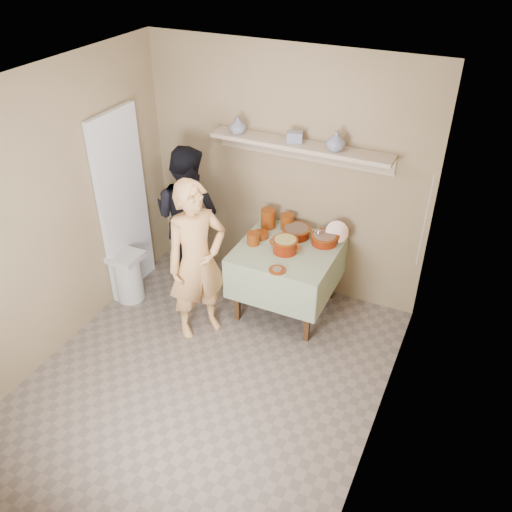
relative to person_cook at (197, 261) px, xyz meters
The scene contains 22 objects.
ground 1.10m from the person_cook, 57.04° to the right, with size 3.50×3.50×0.00m, color #75655B.
tile_panel 1.13m from the person_cook, 162.27° to the left, with size 0.06×0.70×2.00m, color silver.
plate_stack_a 1.00m from the person_cook, 72.40° to the left, with size 0.16×0.16×0.21m, color #6A2A0C.
plate_stack_b 1.12m from the person_cook, 63.78° to the left, with size 0.14×0.14×0.17m, color #6A2A0C.
bowl_stack 0.66m from the person_cook, 62.50° to the left, with size 0.13×0.13×0.13m, color #6A2A0C.
empty_bowl 0.80m from the person_cook, 66.95° to the left, with size 0.17×0.17×0.05m, color #6A2A0C.
propped_lid 1.43m from the person_cook, 42.83° to the left, with size 0.23×0.23×0.02m, color #6A2A0C.
vase_right 1.69m from the person_cook, 46.25° to the left, with size 0.17×0.17×0.18m, color navy.
vase_left 1.40m from the person_cook, 93.02° to the left, with size 0.16×0.16×0.17m, color navy.
ceramic_box 1.49m from the person_cook, 62.09° to the left, with size 0.15×0.10×0.10m, color navy.
person_cook is the anchor object (origin of this frame).
person_helper 0.92m from the person_cook, 126.73° to the left, with size 0.78×0.60×1.60m, color black.
room_shell 1.07m from the person_cook, 57.04° to the right, with size 3.04×3.54×2.62m.
serving_table 0.95m from the person_cook, 46.09° to the left, with size 0.97×0.97×0.76m.
cazuela_meat_a 1.11m from the person_cook, 54.97° to the left, with size 0.30×0.30×0.10m.
cazuela_meat_b 1.30m from the person_cook, 43.60° to the left, with size 0.28×0.28×0.10m.
ladle 1.26m from the person_cook, 45.70° to the left, with size 0.08×0.26×0.19m.
cazuela_rice 0.88m from the person_cook, 42.48° to the left, with size 0.33×0.25×0.14m.
front_plate 0.76m from the person_cook, 19.91° to the left, with size 0.16×0.16×0.03m.
wall_shelf 1.47m from the person_cook, 60.27° to the left, with size 1.80×0.25×0.21m.
trash_bin 1.10m from the person_cook, behind, with size 0.32×0.32×0.56m.
electrical_cord 2.10m from the person_cook, 25.02° to the left, with size 0.01×0.05×0.90m.
Camera 1 is at (1.89, -2.95, 3.66)m, focal length 38.00 mm.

